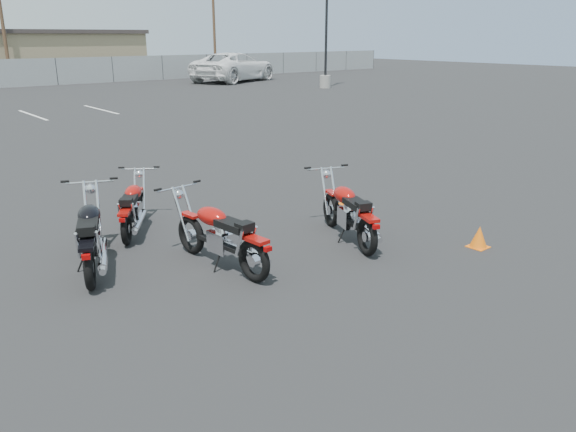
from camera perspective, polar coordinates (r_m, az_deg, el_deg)
ground at (r=8.17m, az=1.60°, el=-5.62°), size 120.00×120.00×0.00m
motorcycle_front_red at (r=10.01m, az=-15.46°, el=0.83°), size 1.41×1.79×0.95m
motorcycle_second_black at (r=8.58m, az=-19.37°, el=-1.92°), size 1.31×2.18×1.09m
motorcycle_third_red at (r=8.21m, az=-6.81°, el=-1.99°), size 0.84×2.17×1.06m
motorcycle_rear_red at (r=9.29m, az=6.22°, el=0.37°), size 1.21×2.10×1.05m
training_cone_near at (r=11.38m, az=5.91°, el=1.96°), size 0.26×0.26×0.31m
training_cone_far at (r=9.51m, az=18.83°, el=-2.02°), size 0.30×0.30×0.35m
light_pole_east at (r=37.40m, az=3.88°, el=17.17°), size 0.80×0.70×10.71m
tan_building_east at (r=51.85m, az=-23.59°, el=14.91°), size 14.40×9.40×3.70m
utility_pole_c at (r=45.97m, az=-27.12°, el=17.81°), size 1.80×0.24×9.00m
utility_pole_d at (r=54.05m, az=-7.55°, el=19.24°), size 1.80×0.24×9.00m
white_van at (r=42.99m, az=-5.50°, el=15.64°), size 6.48×9.29×3.28m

